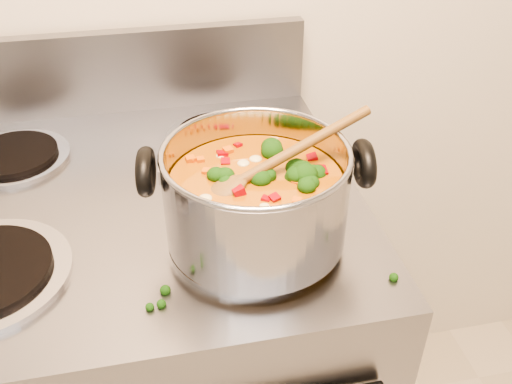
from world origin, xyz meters
The scene contains 4 objects.
electric_range centered at (0.00, 1.16, 0.47)m, with size 0.76×0.68×1.08m.
stockpot centered at (0.19, 1.01, 1.00)m, with size 0.31×0.25×0.15m.
wooden_spoon centered at (0.20, 1.01, 1.05)m, with size 0.25×0.09×0.09m.
cooktop_crumbs centered at (0.09, 1.05, 0.92)m, with size 0.25×0.34×0.01m.
Camera 1 is at (0.06, 0.40, 1.45)m, focal length 40.00 mm.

